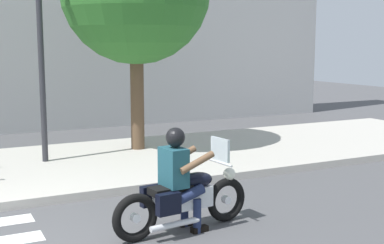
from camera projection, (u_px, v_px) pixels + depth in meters
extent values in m
torus|color=black|center=(226.00, 200.00, 7.39)|extent=(0.65, 0.19, 0.64)
cylinder|color=silver|center=(226.00, 200.00, 7.39)|extent=(0.13, 0.11, 0.11)
torus|color=black|center=(135.00, 218.00, 6.60)|extent=(0.65, 0.19, 0.64)
cylinder|color=silver|center=(135.00, 218.00, 6.60)|extent=(0.13, 0.11, 0.11)
cube|color=silver|center=(183.00, 198.00, 6.97)|extent=(0.83, 0.37, 0.28)
ellipsoid|color=black|center=(196.00, 180.00, 7.05)|extent=(0.55, 0.34, 0.22)
cube|color=black|center=(170.00, 190.00, 6.85)|extent=(0.59, 0.34, 0.10)
cube|color=black|center=(152.00, 196.00, 6.96)|extent=(0.33, 0.16, 0.28)
cube|color=black|center=(169.00, 204.00, 6.59)|extent=(0.33, 0.16, 0.28)
cylinder|color=silver|center=(218.00, 162.00, 7.22)|extent=(0.10, 0.62, 0.03)
sphere|color=white|center=(229.00, 174.00, 7.36)|extent=(0.18, 0.18, 0.18)
cube|color=silver|center=(220.00, 149.00, 7.21)|extent=(0.09, 0.40, 0.32)
cylinder|color=silver|center=(175.00, 224.00, 6.74)|extent=(0.72, 0.16, 0.08)
cube|color=#1E4C59|center=(174.00, 167.00, 6.83)|extent=(0.30, 0.43, 0.52)
sphere|color=black|center=(175.00, 137.00, 6.79)|extent=(0.26, 0.26, 0.26)
cylinder|color=brown|center=(180.00, 156.00, 7.12)|extent=(0.53, 0.15, 0.26)
cylinder|color=brown|center=(197.00, 162.00, 6.76)|extent=(0.53, 0.15, 0.26)
cylinder|color=#1E284C|center=(177.00, 189.00, 7.09)|extent=(0.45, 0.19, 0.24)
cylinder|color=#1E284C|center=(185.00, 210.00, 7.20)|extent=(0.11, 0.11, 0.47)
cube|color=black|center=(187.00, 222.00, 7.25)|extent=(0.25, 0.13, 0.08)
cylinder|color=#1E284C|center=(190.00, 195.00, 6.83)|extent=(0.45, 0.19, 0.24)
cylinder|color=#1E284C|center=(197.00, 216.00, 6.94)|extent=(0.11, 0.11, 0.47)
cube|color=black|center=(200.00, 229.00, 6.99)|extent=(0.25, 0.13, 0.08)
cylinder|color=#2D2D33|center=(42.00, 67.00, 10.35)|extent=(0.12, 0.12, 4.18)
cylinder|color=brown|center=(137.00, 99.00, 11.78)|extent=(0.31, 0.31, 2.58)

